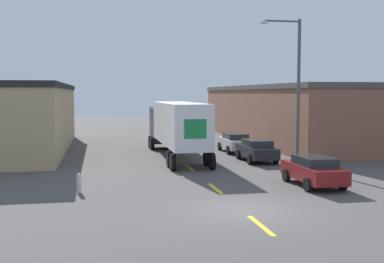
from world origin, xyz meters
name	(u,v)px	position (x,y,z in m)	size (l,w,h in m)	color
ground_plane	(242,210)	(0.00, 0.00, 0.00)	(160.00, 160.00, 0.00)	#4C4947
road_centerline	(215,189)	(0.00, 4.38, 0.00)	(0.20, 15.69, 0.01)	yellow
warehouse_left	(8,117)	(-12.54, 22.79, 2.65)	(9.35, 23.24, 5.30)	tan
warehouse_right	(292,113)	(12.92, 26.12, 2.65)	(10.11, 29.42, 5.29)	brown
semi_truck	(176,124)	(-0.04, 16.11, 2.34)	(2.68, 14.08, 3.91)	black
parked_car_right_far	(235,142)	(4.89, 18.00, 0.78)	(1.96, 4.24, 1.47)	silver
parked_car_right_near	(314,170)	(4.89, 4.13, 0.78)	(1.96, 4.24, 1.47)	maroon
parked_car_right_mid	(257,150)	(4.89, 12.79, 0.78)	(1.96, 4.24, 1.47)	black
street_lamp	(294,83)	(6.39, 10.23, 5.20)	(2.67, 0.32, 9.06)	#4C4C51
fire_hydrant	(79,183)	(-6.36, 4.61, 0.46)	(0.22, 0.22, 0.92)	silver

